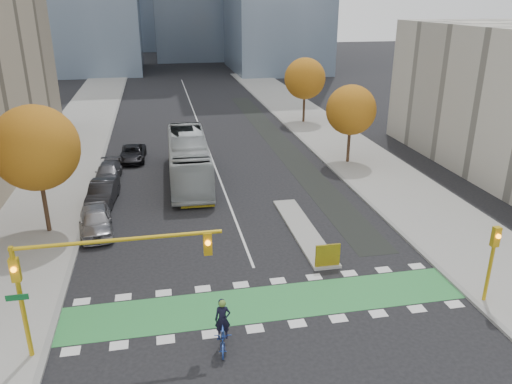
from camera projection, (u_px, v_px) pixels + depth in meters
name	position (u px, v px, depth m)	size (l,w,h in m)	color
ground	(274.00, 321.00, 23.21)	(300.00, 300.00, 0.00)	black
sidewalk_west	(48.00, 189.00, 39.02)	(7.00, 120.00, 0.15)	gray
sidewalk_east	(372.00, 168.00, 43.91)	(7.00, 120.00, 0.15)	gray
curb_west	(95.00, 186.00, 39.65)	(0.30, 120.00, 0.16)	gray
curb_east	(334.00, 170.00, 43.27)	(0.30, 120.00, 0.16)	gray
bike_crossing	(267.00, 303.00, 24.58)	(20.00, 3.00, 0.01)	#2B843D
centre_line	(198.00, 123.00, 59.77)	(0.15, 70.00, 0.01)	silver
bike_lane_paint	(279.00, 142.00, 51.98)	(2.50, 50.00, 0.01)	black
median_island	(303.00, 230.00, 32.13)	(1.60, 10.00, 0.16)	gray
hazard_board	(328.00, 255.00, 27.48)	(1.40, 0.12, 1.30)	yellow
tree_west	(36.00, 148.00, 29.96)	(5.20, 5.20, 8.22)	#332114
tree_east_near	(351.00, 110.00, 43.72)	(4.40, 4.40, 7.08)	#332114
tree_east_far	(305.00, 79.00, 58.30)	(4.80, 4.80, 7.65)	#332114
traffic_signal_west	(85.00, 267.00, 19.84)	(8.53, 0.56, 5.20)	#BF9914
traffic_signal_east	(493.00, 253.00, 23.65)	(0.35, 0.43, 4.10)	#BF9914
cyclist	(223.00, 332.00, 21.16)	(0.99, 2.14, 2.38)	#22419E
bus	(189.00, 159.00, 40.55)	(3.07, 13.11, 3.65)	#A6ACAD
parked_car_a	(96.00, 220.00, 31.69)	(1.97, 4.90, 1.67)	gray
parked_car_b	(103.00, 193.00, 36.27)	(1.73, 4.96, 1.63)	black
parked_car_c	(108.00, 172.00, 40.89)	(1.93, 4.75, 1.38)	#4B4B50
parked_car_d	(133.00, 153.00, 45.93)	(2.23, 4.84, 1.34)	black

